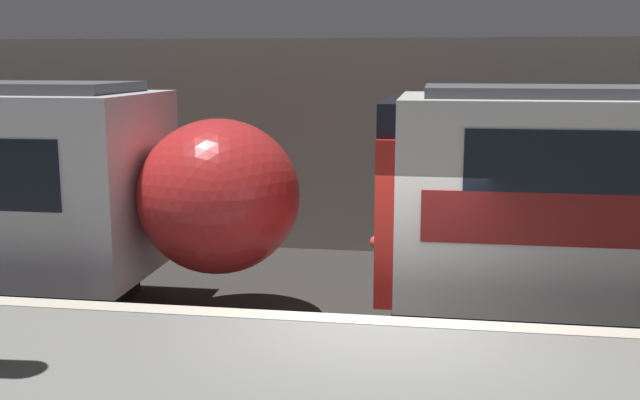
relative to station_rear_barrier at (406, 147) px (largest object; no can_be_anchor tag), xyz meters
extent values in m
cube|color=beige|center=(0.00, -7.30, -1.11)|extent=(40.00, 0.30, 0.01)
cube|color=#B2AD9E|center=(0.00, 0.00, 0.00)|extent=(50.00, 0.15, 4.37)
ellipsoid|color=red|center=(-2.60, -4.56, -0.26)|extent=(2.42, 2.58, 2.32)
sphere|color=#F2EFCC|center=(-1.65, -4.56, -0.68)|extent=(0.20, 0.20, 0.20)
cube|color=red|center=(-0.03, -4.56, -0.35)|extent=(0.25, 2.75, 2.21)
cube|color=black|center=(-0.03, -4.56, 0.76)|extent=(0.25, 2.47, 0.88)
sphere|color=#EA4C42|center=(-0.18, -5.19, -0.73)|extent=(0.18, 0.18, 0.18)
sphere|color=#EA4C42|center=(-0.18, -3.93, -0.73)|extent=(0.18, 0.18, 0.18)
camera|label=1|loc=(0.57, -15.24, 1.73)|focal=42.00mm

